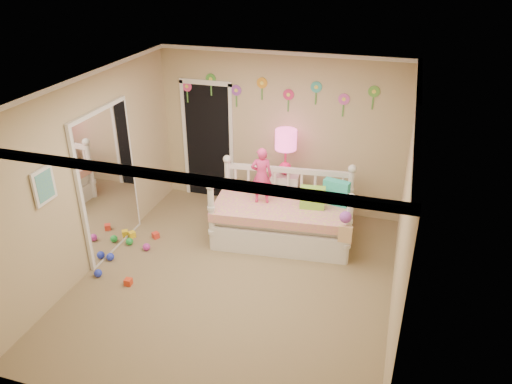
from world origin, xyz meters
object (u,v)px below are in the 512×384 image
(daybed, at_px, (283,207))
(table_lamp, at_px, (286,145))
(child, at_px, (262,176))
(nightstand, at_px, (284,195))

(daybed, xyz_separation_m, table_lamp, (-0.16, 0.72, 0.68))
(daybed, relative_size, table_lamp, 2.75)
(daybed, distance_m, table_lamp, 1.00)
(daybed, height_order, table_lamp, table_lamp)
(child, height_order, nightstand, child)
(daybed, xyz_separation_m, nightstand, (-0.16, 0.72, -0.18))
(child, bearing_deg, daybed, 174.60)
(child, height_order, table_lamp, table_lamp)
(nightstand, bearing_deg, daybed, -84.86)
(table_lamp, bearing_deg, child, -101.71)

